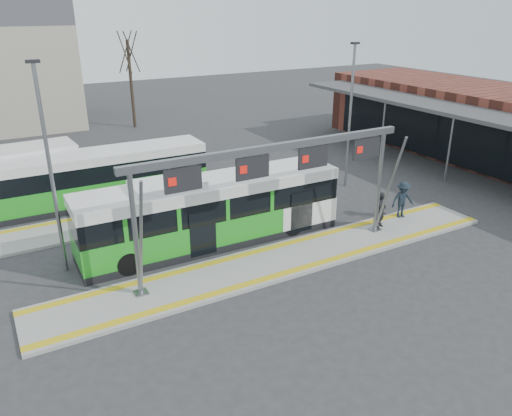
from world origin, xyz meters
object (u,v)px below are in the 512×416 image
Objects in this scene: passenger_b at (381,211)px; passenger_c at (403,200)px; gantry at (277,168)px; hero_bus at (211,212)px; passenger_a at (381,210)px.

passenger_b is 0.80× the size of passenger_c.
passenger_b is (6.45, 0.33, -3.36)m from gantry.
hero_bus is at bearing 118.51° from gantry.
hero_bus reaches higher than passenger_a.
passenger_a is at bearing -155.49° from passenger_c.
passenger_b is at bearing 14.79° from passenger_a.
passenger_c is (8.19, 0.62, -3.17)m from gantry.
passenger_a is (7.97, -2.90, -0.49)m from hero_bus.
gantry reaches higher than passenger_b.
gantry is 8.80m from passenger_c.
passenger_b is at bearing -17.79° from hero_bus.
gantry is at bearing 155.82° from passenger_a.
hero_bus is at bearing 134.11° from passenger_a.
passenger_c is at bearing 4.32° from gantry.
gantry is at bearing -60.54° from hero_bus.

